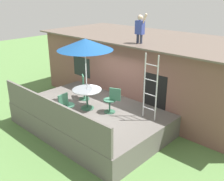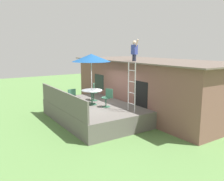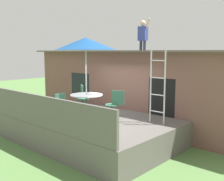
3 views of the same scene
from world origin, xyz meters
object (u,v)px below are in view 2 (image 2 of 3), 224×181
Objects in this scene: patio_chair_near at (74,98)px; patio_umbrella at (91,58)px; person_figure at (134,49)px; patio_chair_left at (94,92)px; step_ladder at (132,87)px; patio_chair_right at (107,98)px; patio_table at (92,93)px.

patio_umbrella is at bearing 0.00° from patio_chair_near.
patio_umbrella is 2.29× the size of person_figure.
patio_chair_left is (-0.80, 0.54, -1.89)m from patio_umbrella.
patio_chair_right is (-1.22, -0.53, -0.64)m from step_ladder.
patio_chair_near is (0.10, -1.00, -1.89)m from patio_umbrella.
patio_chair_right is at bearing 27.99° from patio_chair_left.
patio_chair_left is 1.68m from patio_chair_right.
person_figure reaches higher than patio_umbrella.
person_figure is 1.21× the size of patio_chair_left.
patio_umbrella is 2.59m from step_ladder.
step_ladder reaches higher than patio_chair_near.
patio_umbrella is 2.76× the size of patio_chair_right.
patio_umbrella is 1.15× the size of step_ladder.
patio_chair_right is at bearing 22.59° from patio_table.
person_figure is 2.96m from patio_chair_right.
person_figure reaches higher than patio_table.
patio_umbrella reaches higher than patio_chair_left.
patio_chair_right is (0.87, 0.36, -1.89)m from patio_umbrella.
patio_umbrella is 2.76× the size of patio_chair_near.
patio_chair_near is at bearing -98.63° from person_figure.
patio_table is at bearing -104.88° from person_figure.
patio_umbrella is at bearing -90.00° from patio_table.
patio_umbrella is at bearing -156.94° from step_ladder.
step_ladder reaches higher than patio_chair_right.
patio_chair_left and patio_chair_near have the same top height.
patio_chair_left is (-2.89, -0.35, -0.64)m from step_ladder.
patio_chair_left and patio_chair_right have the same top height.
patio_umbrella reaches higher than patio_chair_near.
step_ladder reaches higher than patio_table.
patio_umbrella is 2.12m from patio_chair_left.
person_figure is at bearing 75.12° from patio_table.
patio_chair_left is at bearing -28.81° from patio_chair_right.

